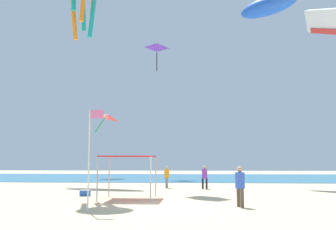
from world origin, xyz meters
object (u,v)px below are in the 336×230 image
person_central (240,183)px  kite_delta_red (107,117)px  banner_flag (90,151)px  cooler_box (85,193)px  kite_diamond_purple (157,49)px  kite_inflatable_blue (268,6)px  canopy_tent (129,158)px  person_near_tent (167,175)px  kite_parafoil_white (325,22)px  person_leftmost (205,175)px

person_central → kite_delta_red: 29.25m
banner_flag → cooler_box: 7.32m
kite_diamond_purple → kite_delta_red: (-5.60, -1.26, -8.24)m
cooler_box → kite_inflatable_blue: (12.82, 10.26, 15.10)m
banner_flag → kite_delta_red: (-5.53, 28.01, 4.55)m
banner_flag → kite_inflatable_blue: 23.83m
canopy_tent → kite_diamond_purple: kite_diamond_purple is taller
canopy_tent → cooler_box: size_ratio=5.06×
banner_flag → cooler_box: bearing=106.8°
kite_inflatable_blue → canopy_tent: bearing=92.3°
person_near_tent → kite_delta_red: (-7.81, 14.73, 6.06)m
person_near_tent → person_central: bearing=-154.8°
person_central → kite_diamond_purple: (-6.19, 27.36, 14.19)m
canopy_tent → kite_delta_red: size_ratio=0.75×
person_central → kite_inflatable_blue: (4.55, 15.02, 14.23)m
person_near_tent → kite_delta_red: 17.74m
canopy_tent → kite_diamond_purple: 27.43m
person_central → kite_parafoil_white: bearing=114.2°
person_near_tent → kite_diamond_purple: (-2.21, 15.99, 14.29)m
person_central → banner_flag: bearing=-96.7°
person_central → cooler_box: person_central is taller
person_central → cooler_box: bearing=-143.6°
canopy_tent → banner_flag: banner_flag is taller
person_leftmost → person_near_tent: bearing=-34.6°
person_central → kite_diamond_purple: 31.44m
kite_delta_red → person_near_tent: bearing=-132.0°
kite_parafoil_white → kite_inflatable_blue: bearing=-174.2°
kite_diamond_purple → kite_inflatable_blue: (10.74, -12.35, 0.04)m
person_leftmost → banner_flag: bearing=49.1°
person_central → kite_parafoil_white: (6.63, 7.33, 9.97)m
kite_delta_red → cooler_box: bearing=-150.5°
person_leftmost → canopy_tent: bearing=40.6°
banner_flag → kite_inflatable_blue: bearing=57.4°
person_near_tent → kite_inflatable_blue: 17.08m
kite_delta_red → kite_inflatable_blue: size_ratio=0.74×
kite_delta_red → kite_inflatable_blue: (16.34, -11.09, 8.28)m
cooler_box → kite_delta_red: bearing=99.4°
kite_parafoil_white → banner_flag: bearing=-63.7°
kite_parafoil_white → kite_delta_red: size_ratio=1.36×
person_leftmost → kite_inflatable_blue: bearing=-161.4°
kite_delta_red → kite_inflatable_blue: 21.41m
kite_parafoil_white → kite_delta_red: 26.60m
cooler_box → kite_parafoil_white: size_ratio=0.11×
person_central → kite_delta_red: (-11.79, 26.10, 5.95)m
canopy_tent → kite_delta_red: kite_delta_red is taller
person_leftmost → person_central: bearing=77.6°
cooler_box → kite_inflatable_blue: size_ratio=0.11×
person_leftmost → kite_diamond_purple: kite_diamond_purple is taller
canopy_tent → cooler_box: bearing=151.4°
cooler_box → kite_diamond_purple: size_ratio=0.19×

